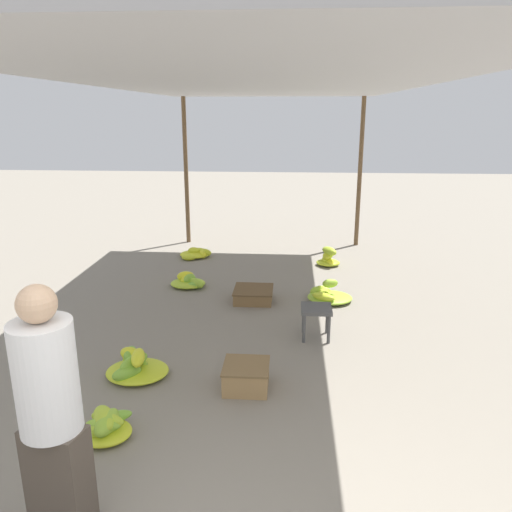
# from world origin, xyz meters

# --- Properties ---
(canopy_post_back_left) EXTENTS (0.08, 0.08, 2.74)m
(canopy_post_back_left) POSITION_xyz_m (-1.63, 7.98, 1.37)
(canopy_post_back_left) COLOR brown
(canopy_post_back_left) RESTS_ON ground
(canopy_post_back_right) EXTENTS (0.08, 0.08, 2.74)m
(canopy_post_back_right) POSITION_xyz_m (1.63, 7.98, 1.37)
(canopy_post_back_right) COLOR brown
(canopy_post_back_right) RESTS_ON ground
(canopy_tarp) EXTENTS (3.67, 8.08, 0.04)m
(canopy_tarp) POSITION_xyz_m (0.00, 4.14, 2.76)
(canopy_tarp) COLOR #B2B2B7
(canopy_tarp) RESTS_ON canopy_post_front_left
(vendor_foreground) EXTENTS (0.41, 0.41, 1.61)m
(vendor_foreground) POSITION_xyz_m (-0.95, 0.90, 0.83)
(vendor_foreground) COLOR #4C4238
(vendor_foreground) RESTS_ON ground
(stool) EXTENTS (0.34, 0.34, 0.37)m
(stool) POSITION_xyz_m (0.68, 3.79, 0.30)
(stool) COLOR #4C4C4C
(stool) RESTS_ON ground
(banana_pile_left_0) EXTENTS (0.43, 0.41, 0.22)m
(banana_pile_left_0) POSITION_xyz_m (-1.04, 1.85, 0.11)
(banana_pile_left_0) COLOR #8FBE32
(banana_pile_left_0) RESTS_ON ground
(banana_pile_left_1) EXTENTS (0.59, 0.63, 0.18)m
(banana_pile_left_1) POSITION_xyz_m (-1.29, 6.94, 0.06)
(banana_pile_left_1) COLOR yellow
(banana_pile_left_1) RESTS_ON ground
(banana_pile_left_2) EXTENTS (0.61, 0.55, 0.29)m
(banana_pile_left_2) POSITION_xyz_m (-1.11, 2.80, 0.10)
(banana_pile_left_2) COLOR yellow
(banana_pile_left_2) RESTS_ON ground
(banana_pile_left_3) EXTENTS (0.54, 0.44, 0.21)m
(banana_pile_left_3) POSITION_xyz_m (-1.10, 5.38, 0.08)
(banana_pile_left_3) COLOR #80B835
(banana_pile_left_3) RESTS_ON ground
(banana_pile_right_0) EXTENTS (0.60, 0.58, 0.31)m
(banana_pile_right_0) POSITION_xyz_m (0.88, 4.97, 0.07)
(banana_pile_right_0) COLOR #B9CE2B
(banana_pile_right_0) RESTS_ON ground
(banana_pile_right_1) EXTENTS (0.39, 0.42, 0.32)m
(banana_pile_right_1) POSITION_xyz_m (1.01, 6.59, 0.13)
(banana_pile_right_1) COLOR #A9C82E
(banana_pile_right_1) RESTS_ON ground
(crate_near) EXTENTS (0.42, 0.42, 0.24)m
(crate_near) POSITION_xyz_m (-0.01, 2.66, 0.12)
(crate_near) COLOR #9E7A4C
(crate_near) RESTS_ON ground
(crate_mid) EXTENTS (0.52, 0.52, 0.17)m
(crate_mid) POSITION_xyz_m (-0.12, 4.89, 0.09)
(crate_mid) COLOR brown
(crate_mid) RESTS_ON ground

